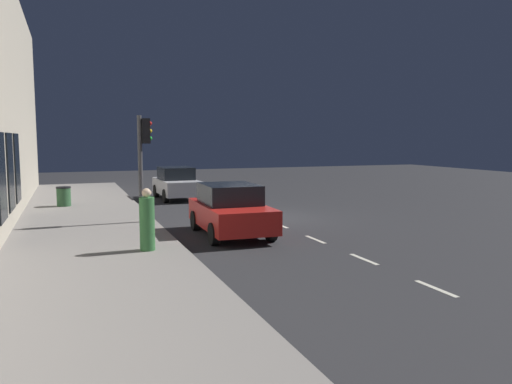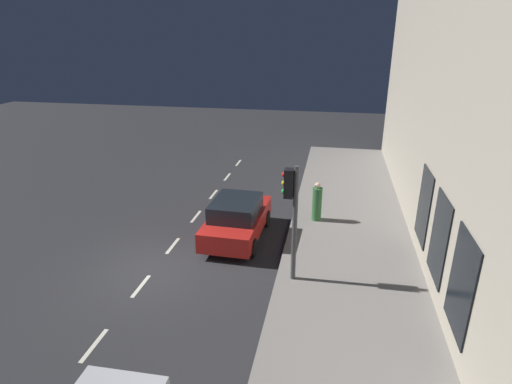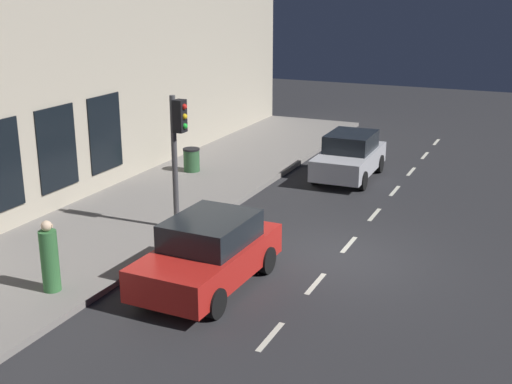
{
  "view_description": "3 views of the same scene",
  "coord_description": "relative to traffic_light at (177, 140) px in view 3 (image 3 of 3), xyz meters",
  "views": [
    {
      "loc": [
        6.8,
        17.22,
        2.99
      ],
      "look_at": [
        1.22,
        2.43,
        1.29
      ],
      "focal_mm": 35.08,
      "sensor_mm": 36.0,
      "label": 1
    },
    {
      "loc": [
        5.47,
        -10.87,
        7.21
      ],
      "look_at": [
        2.87,
        2.61,
        1.91
      ],
      "focal_mm": 29.13,
      "sensor_mm": 36.0,
      "label": 2
    },
    {
      "loc": [
        -4.42,
        14.68,
        6.44
      ],
      "look_at": [
        1.54,
        1.45,
        1.93
      ],
      "focal_mm": 46.79,
      "sensor_mm": 36.0,
      "label": 3
    }
  ],
  "objects": [
    {
      "name": "traffic_light",
      "position": [
        0.0,
        0.0,
        0.0
      ],
      "size": [
        0.49,
        0.32,
        3.6
      ],
      "color": "#424244",
      "rests_on": "sidewalk"
    },
    {
      "name": "trash_bin",
      "position": [
        2.61,
        -5.23,
        -2.03
      ],
      "size": [
        0.6,
        0.6,
        0.82
      ],
      "color": "#2D5633",
      "rests_on": "sidewalk"
    },
    {
      "name": "parked_car_0",
      "position": [
        -2.58,
        -7.15,
        -1.81
      ],
      "size": [
        1.86,
        3.85,
        1.58
      ],
      "rotation": [
        0.0,
        0.0,
        0.02
      ],
      "color": "#B7B7BC",
      "rests_on": "ground"
    },
    {
      "name": "pedestrian_0",
      "position": [
        0.57,
        4.45,
        -1.72
      ],
      "size": [
        0.5,
        0.5,
        1.59
      ],
      "rotation": [
        0.0,
        0.0,
        1.99
      ],
      "color": "#336B38",
      "rests_on": "sidewalk"
    },
    {
      "name": "parked_car_1",
      "position": [
        -2.25,
        2.57,
        -1.8
      ],
      "size": [
        2.01,
        4.0,
        1.58
      ],
      "rotation": [
        0.0,
        0.0,
        -0.03
      ],
      "color": "red",
      "rests_on": "ground"
    },
    {
      "name": "sidewalk",
      "position": [
        1.85,
        -0.09,
        -2.52
      ],
      "size": [
        4.5,
        32.0,
        0.15
      ],
      "color": "gray",
      "rests_on": "ground"
    },
    {
      "name": "building_facade",
      "position": [
        4.4,
        -0.09,
        1.85
      ],
      "size": [
        0.65,
        32.0,
        8.91
      ],
      "color": "#B2A893",
      "rests_on": "ground"
    },
    {
      "name": "ground_plane",
      "position": [
        -4.4,
        -0.09,
        -2.59
      ],
      "size": [
        60.0,
        60.0,
        0.0
      ],
      "primitive_type": "plane",
      "color": "#28282B"
    },
    {
      "name": "lane_centre_line",
      "position": [
        -4.4,
        -1.09,
        -2.59
      ],
      "size": [
        0.12,
        27.2,
        0.01
      ],
      "color": "beige",
      "rests_on": "ground"
    }
  ]
}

